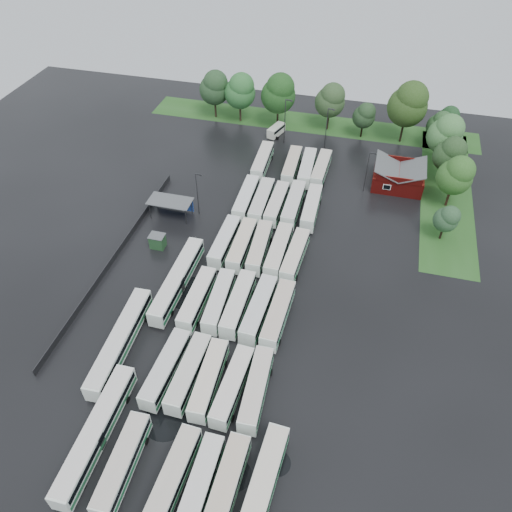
% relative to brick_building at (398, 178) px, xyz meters
% --- Properties ---
extents(ground, '(160.00, 160.00, 0.00)m').
position_rel_brick_building_xyz_m(ground, '(-24.00, -42.77, -1.87)').
color(ground, black).
rests_on(ground, ground).
extents(brick_building, '(10.07, 8.60, 5.39)m').
position_rel_brick_building_xyz_m(brick_building, '(0.00, 0.00, 0.00)').
color(brick_building, maroon).
rests_on(brick_building, ground).
extents(wash_shed, '(8.20, 4.20, 3.58)m').
position_rel_brick_building_xyz_m(wash_shed, '(-41.20, -20.74, 1.12)').
color(wash_shed, '#2D2D30').
rests_on(wash_shed, ground).
extents(utility_hut, '(2.70, 2.20, 2.62)m').
position_rel_brick_building_xyz_m(utility_hut, '(-40.20, -30.17, -0.55)').
color(utility_hut, '#1E4422').
rests_on(utility_hut, ground).
extents(grass_strip_north, '(80.00, 10.00, 0.01)m').
position_rel_brick_building_xyz_m(grass_strip_north, '(-22.00, 22.03, -1.86)').
color(grass_strip_north, '#23521C').
rests_on(grass_strip_north, ground).
extents(grass_strip_east, '(10.00, 50.00, 0.01)m').
position_rel_brick_building_xyz_m(grass_strip_east, '(10.00, 0.03, -1.86)').
color(grass_strip_east, '#23521C').
rests_on(grass_strip_east, ground).
extents(west_fence, '(0.10, 50.00, 1.20)m').
position_rel_brick_building_xyz_m(west_fence, '(-46.20, -34.77, -1.27)').
color(west_fence, '#2D2D30').
rests_on(west_fence, ground).
extents(bus_r0c0, '(2.92, 11.98, 3.31)m').
position_rel_brick_building_xyz_m(bus_r0c0, '(-28.27, -68.71, -0.04)').
color(bus_r0c0, white).
rests_on(bus_r0c0, ground).
extents(bus_r0c2, '(3.01, 11.96, 3.30)m').
position_rel_brick_building_xyz_m(bus_r0c2, '(-21.94, -68.73, -0.05)').
color(bus_r0c2, white).
rests_on(bus_r0c2, ground).
extents(bus_r0c3, '(2.50, 11.67, 3.25)m').
position_rel_brick_building_xyz_m(bus_r0c3, '(-18.63, -68.91, -0.08)').
color(bus_r0c3, white).
rests_on(bus_r0c3, ground).
extents(bus_r0c4, '(2.75, 12.19, 3.38)m').
position_rel_brick_building_xyz_m(bus_r0c4, '(-15.70, -68.42, -0.01)').
color(bus_r0c4, white).
rests_on(bus_r0c4, ground).
extents(bus_r1c0, '(3.05, 12.05, 3.33)m').
position_rel_brick_building_xyz_m(bus_r1c0, '(-28.35, -55.10, -0.04)').
color(bus_r1c0, white).
rests_on(bus_r1c0, ground).
extents(bus_r1c1, '(2.74, 11.90, 3.30)m').
position_rel_brick_building_xyz_m(bus_r1c1, '(-25.12, -54.96, -0.05)').
color(bus_r1c1, white).
rests_on(bus_r1c1, ground).
extents(bus_r1c2, '(2.92, 11.85, 3.28)m').
position_rel_brick_building_xyz_m(bus_r1c2, '(-22.14, -55.23, -0.06)').
color(bus_r1c2, white).
rests_on(bus_r1c2, ground).
extents(bus_r1c3, '(3.03, 11.79, 3.25)m').
position_rel_brick_building_xyz_m(bus_r1c3, '(-18.79, -55.42, -0.08)').
color(bus_r1c3, white).
rests_on(bus_r1c3, ground).
extents(bus_r1c4, '(3.06, 12.04, 3.32)m').
position_rel_brick_building_xyz_m(bus_r1c4, '(-15.63, -55.06, -0.04)').
color(bus_r1c4, white).
rests_on(bus_r1c4, ground).
extents(bus_r2c0, '(2.58, 11.90, 3.31)m').
position_rel_brick_building_xyz_m(bus_r2c0, '(-28.54, -41.87, -0.05)').
color(bus_r2c0, white).
rests_on(bus_r2c0, ground).
extents(bus_r2c1, '(3.04, 11.82, 3.26)m').
position_rel_brick_building_xyz_m(bus_r2c1, '(-25.16, -41.41, -0.07)').
color(bus_r2c1, white).
rests_on(bus_r2c1, ground).
extents(bus_r2c2, '(2.60, 12.18, 3.39)m').
position_rel_brick_building_xyz_m(bus_r2c2, '(-22.09, -41.24, -0.00)').
color(bus_r2c2, white).
rests_on(bus_r2c2, ground).
extents(bus_r2c3, '(3.12, 12.43, 3.43)m').
position_rel_brick_building_xyz_m(bus_r2c3, '(-18.77, -41.53, 0.02)').
color(bus_r2c3, white).
rests_on(bus_r2c3, ground).
extents(bus_r2c4, '(2.96, 12.37, 3.43)m').
position_rel_brick_building_xyz_m(bus_r2c4, '(-15.68, -41.83, 0.02)').
color(bus_r2c4, white).
rests_on(bus_r2c4, ground).
extents(bus_r3c0, '(2.62, 11.83, 3.29)m').
position_rel_brick_building_xyz_m(bus_r3c0, '(-28.46, -27.78, -0.06)').
color(bus_r3c0, white).
rests_on(bus_r3c0, ground).
extents(bus_r3c1, '(2.69, 12.04, 3.34)m').
position_rel_brick_building_xyz_m(bus_r3c1, '(-25.28, -27.96, -0.03)').
color(bus_r3c1, white).
rests_on(bus_r3c1, ground).
extents(bus_r3c2, '(3.11, 11.98, 3.30)m').
position_rel_brick_building_xyz_m(bus_r3c2, '(-22.15, -27.77, -0.05)').
color(bus_r3c2, white).
rests_on(bus_r3c2, ground).
extents(bus_r3c3, '(2.64, 12.19, 3.39)m').
position_rel_brick_building_xyz_m(bus_r3c3, '(-18.77, -27.79, -0.00)').
color(bus_r3c3, white).
rests_on(bus_r3c3, ground).
extents(bus_r3c4, '(3.09, 11.95, 3.30)m').
position_rel_brick_building_xyz_m(bus_r3c4, '(-15.79, -28.27, -0.05)').
color(bus_r3c4, white).
rests_on(bus_r3c4, ground).
extents(bus_r4c0, '(2.92, 12.32, 3.41)m').
position_rel_brick_building_xyz_m(bus_r4c0, '(-28.20, -14.59, 0.01)').
color(bus_r4c0, white).
rests_on(bus_r4c0, ground).
extents(bus_r4c1, '(2.86, 12.28, 3.40)m').
position_rel_brick_building_xyz_m(bus_r4c1, '(-25.07, -14.71, 0.01)').
color(bus_r4c1, white).
rests_on(bus_r4c1, ground).
extents(bus_r4c2, '(2.60, 11.73, 3.26)m').
position_rel_brick_building_xyz_m(bus_r4c2, '(-22.08, -14.69, -0.07)').
color(bus_r4c2, white).
rests_on(bus_r4c2, ground).
extents(bus_r4c3, '(2.71, 12.40, 3.45)m').
position_rel_brick_building_xyz_m(bus_r4c3, '(-18.91, -14.21, 0.03)').
color(bus_r4c3, white).
rests_on(bus_r4c3, ground).
extents(bus_r4c4, '(2.83, 12.05, 3.34)m').
position_rel_brick_building_xyz_m(bus_r4c4, '(-15.43, -14.24, -0.03)').
color(bus_r4c4, white).
rests_on(bus_r4c4, ground).
extents(bus_r5c0, '(3.03, 12.30, 3.40)m').
position_rel_brick_building_xyz_m(bus_r5c0, '(-28.40, -0.75, 0.00)').
color(bus_r5c0, white).
rests_on(bus_r5c0, ground).
extents(bus_r5c2, '(2.93, 12.07, 3.34)m').
position_rel_brick_building_xyz_m(bus_r5c2, '(-21.98, -0.86, -0.03)').
color(bus_r5c2, white).
rests_on(bus_r5c2, ground).
extents(bus_r5c3, '(3.07, 12.15, 3.36)m').
position_rel_brick_building_xyz_m(bus_r5c3, '(-18.69, -0.90, -0.02)').
color(bus_r5c3, white).
rests_on(bus_r5c3, ground).
extents(bus_r5c4, '(2.83, 11.90, 3.30)m').
position_rel_brick_building_xyz_m(bus_r5c4, '(-15.78, -0.50, -0.05)').
color(bus_r5c4, white).
rests_on(bus_r5c4, ground).
extents(artic_bus_west_a, '(2.83, 18.04, 3.34)m').
position_rel_brick_building_xyz_m(artic_bus_west_a, '(-33.08, -65.96, -0.01)').
color(artic_bus_west_a, white).
rests_on(artic_bus_west_a, ground).
extents(artic_bus_west_b, '(2.73, 18.14, 3.36)m').
position_rel_brick_building_xyz_m(artic_bus_west_b, '(-33.01, -38.82, -0.00)').
color(artic_bus_west_b, white).
rests_on(artic_bus_west_b, ground).
extents(artic_bus_west_c, '(3.39, 18.44, 3.40)m').
position_rel_brick_building_xyz_m(artic_bus_west_c, '(-36.43, -52.46, 0.02)').
color(artic_bus_west_c, white).
rests_on(artic_bus_west_c, ground).
extents(artic_bus_east, '(3.58, 18.69, 3.45)m').
position_rel_brick_building_xyz_m(artic_bus_east, '(-11.87, -69.40, 0.05)').
color(artic_bus_east, white).
rests_on(artic_bus_east, ground).
extents(minibus, '(3.54, 5.70, 2.34)m').
position_rel_brick_building_xyz_m(minibus, '(-28.81, 14.13, -0.57)').
color(minibus, silver).
rests_on(minibus, ground).
extents(tree_north_0, '(7.26, 7.26, 12.03)m').
position_rel_brick_building_xyz_m(tree_north_0, '(-45.35, 19.31, 5.87)').
color(tree_north_0, '#2F2519').
rests_on(tree_north_0, ground).
extents(tree_north_1, '(7.44, 7.44, 12.31)m').
position_rel_brick_building_xyz_m(tree_north_1, '(-38.76, 18.77, 6.06)').
color(tree_north_1, '#3A2A1F').
rests_on(tree_north_1, ground).
extents(tree_north_2, '(8.12, 8.12, 13.45)m').
position_rel_brick_building_xyz_m(tree_north_2, '(-29.27, 18.20, 6.79)').
color(tree_north_2, black).
rests_on(tree_north_2, ground).
extents(tree_north_3, '(7.03, 7.03, 11.64)m').
position_rel_brick_building_xyz_m(tree_north_3, '(-17.33, 20.14, 5.62)').
color(tree_north_3, black).
rests_on(tree_north_3, ground).
extents(tree_north_4, '(5.20, 5.20, 8.61)m').
position_rel_brick_building_xyz_m(tree_north_4, '(-9.08, 18.42, 3.67)').
color(tree_north_4, black).
rests_on(tree_north_4, ground).
extents(tree_north_5, '(8.83, 8.83, 14.62)m').
position_rel_brick_building_xyz_m(tree_north_5, '(0.02, 18.51, 7.55)').
color(tree_north_5, black).
rests_on(tree_north_5, ground).
extents(tree_north_6, '(5.19, 5.19, 8.60)m').
position_rel_brick_building_xyz_m(tree_north_6, '(9.33, 21.61, 3.66)').
color(tree_north_6, '#3B2B1D').
rests_on(tree_north_6, ground).
extents(tree_east_0, '(4.47, 4.43, 7.34)m').
position_rel_brick_building_xyz_m(tree_east_0, '(8.69, -15.17, 2.85)').
color(tree_east_0, black).
rests_on(tree_east_0, ground).
extents(tree_east_1, '(6.75, 6.75, 11.17)m').
position_rel_brick_building_xyz_m(tree_east_1, '(9.93, -4.52, 5.32)').
color(tree_east_1, '#311D13').
rests_on(tree_east_1, ground).
extents(tree_east_2, '(6.37, 6.37, 10.55)m').
position_rel_brick_building_xyz_m(tree_east_2, '(9.16, 3.70, 4.92)').
color(tree_east_2, black).
rests_on(tree_east_2, ground).
extents(tree_east_3, '(7.36, 7.36, 12.18)m').
position_rel_brick_building_xyz_m(tree_east_3, '(8.22, 9.88, 5.97)').
color(tree_east_3, '#3B2313').
rests_on(tree_east_3, ground).
extents(tree_east_4, '(5.48, 5.48, 9.07)m').
position_rel_brick_building_xyz_m(tree_east_4, '(7.52, 17.49, 3.97)').
color(tree_east_4, black).
rests_on(tree_east_4, ground).
extents(lamp_post_ne, '(1.39, 0.27, 9.02)m').
position_rel_brick_building_xyz_m(lamp_post_ne, '(-6.31, -3.64, 3.37)').
color(lamp_post_ne, '#2D2D30').
rests_on(lamp_post_ne, ground).
extents(lamp_post_nw, '(1.41, 0.27, 9.13)m').
position_rel_brick_building_xyz_m(lamp_post_nw, '(-36.23, -19.20, 3.43)').
color(lamp_post_nw, '#2D2D30').
rests_on(lamp_post_nw, ground).
extents(lamp_post_back_w, '(1.65, 0.32, 10.72)m').
position_rel_brick_building_xyz_m(lamp_post_back_w, '(-26.06, 11.05, 4.36)').
color(lamp_post_back_w, '#2D2D30').
rests_on(lamp_post_back_w, ground).
extents(lamp_post_back_e, '(1.55, 0.30, 10.03)m').
position_rel_brick_building_xyz_m(lamp_post_back_e, '(-16.58, 10.54, 3.96)').
color(lamp_post_back_e, '#2D2D30').
rests_on(lamp_post_back_e, ground).
extents(puddle_0, '(5.92, 5.92, 0.01)m').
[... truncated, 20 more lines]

